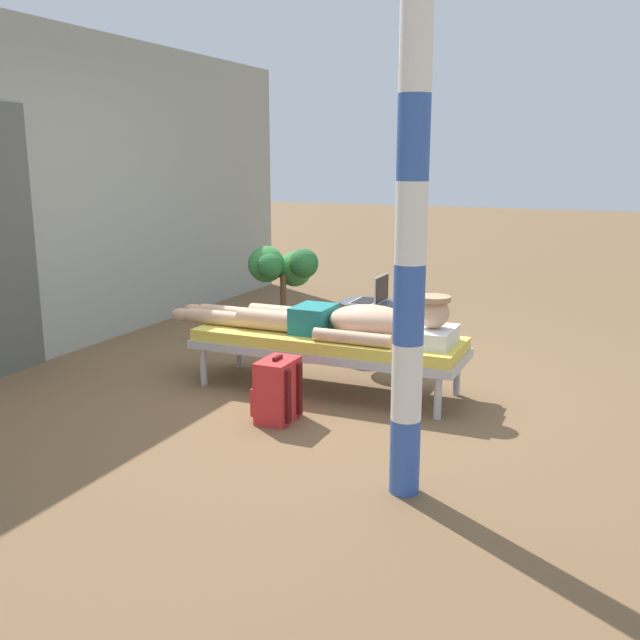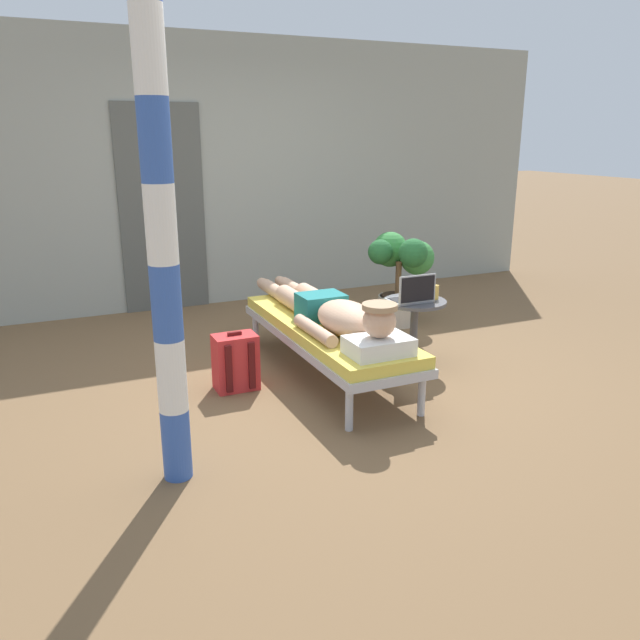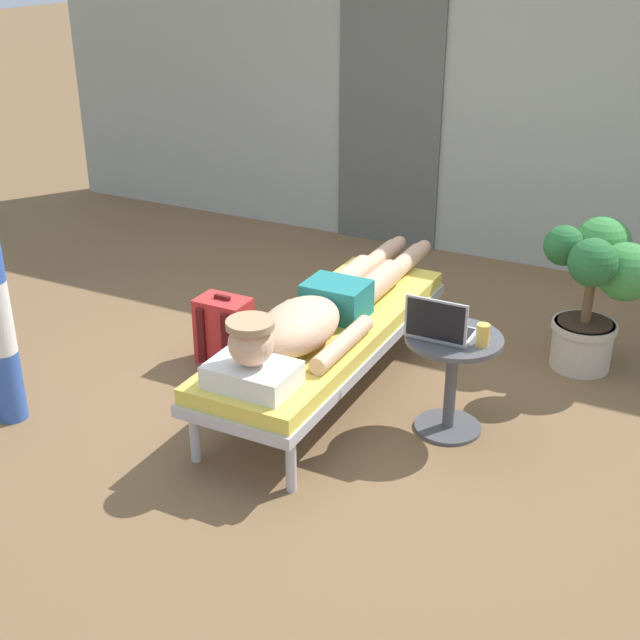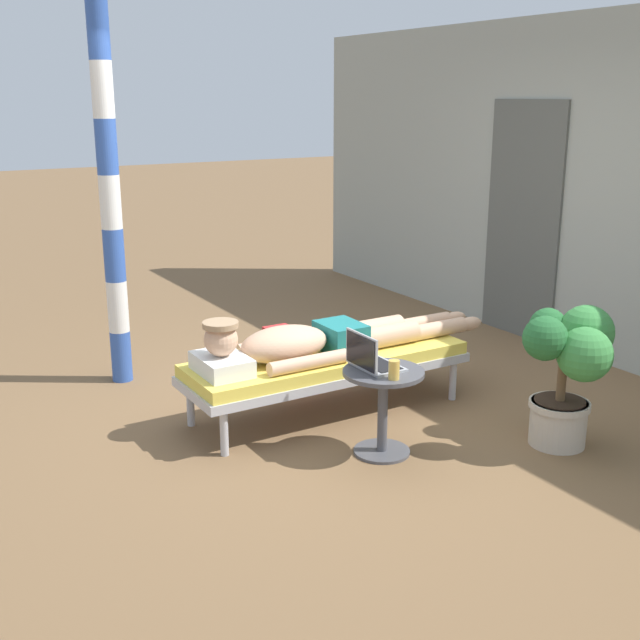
% 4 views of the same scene
% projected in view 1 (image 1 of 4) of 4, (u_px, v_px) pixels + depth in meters
% --- Properties ---
extents(ground_plane, '(40.00, 40.00, 0.00)m').
position_uv_depth(ground_plane, '(322.00, 387.00, 5.25)').
color(ground_plane, brown).
extents(house_wall_back, '(7.60, 0.20, 2.70)m').
position_uv_depth(house_wall_back, '(44.00, 193.00, 5.89)').
color(house_wall_back, '#999E93').
rests_on(house_wall_back, ground).
extents(lounge_chair, '(0.62, 1.96, 0.42)m').
position_uv_depth(lounge_chair, '(327.00, 343.00, 5.12)').
color(lounge_chair, '#B7B7BC').
rests_on(lounge_chair, ground).
extents(person_reclining, '(0.53, 2.17, 0.33)m').
position_uv_depth(person_reclining, '(340.00, 321.00, 5.05)').
color(person_reclining, white).
rests_on(person_reclining, lounge_chair).
extents(side_table, '(0.48, 0.48, 0.52)m').
position_uv_depth(side_table, '(369.00, 322.00, 5.74)').
color(side_table, '#4C4C51').
rests_on(side_table, ground).
extents(laptop, '(0.31, 0.24, 0.23)m').
position_uv_depth(laptop, '(373.00, 296.00, 5.61)').
color(laptop, '#A5A8AD').
rests_on(laptop, side_table).
extents(drink_glass, '(0.06, 0.06, 0.11)m').
position_uv_depth(drink_glass, '(380.00, 292.00, 5.81)').
color(drink_glass, gold).
rests_on(drink_glass, side_table).
extents(backpack, '(0.30, 0.26, 0.42)m').
position_uv_depth(backpack, '(277.00, 391.00, 4.55)').
color(backpack, red).
rests_on(backpack, ground).
extents(potted_plant, '(0.63, 0.67, 0.86)m').
position_uv_depth(potted_plant, '(283.00, 282.00, 6.53)').
color(potted_plant, '#BFB29E').
rests_on(potted_plant, ground).
extents(porch_post, '(0.15, 0.15, 2.68)m').
position_uv_depth(porch_post, '(411.00, 223.00, 3.32)').
color(porch_post, '#3359B2').
rests_on(porch_post, ground).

